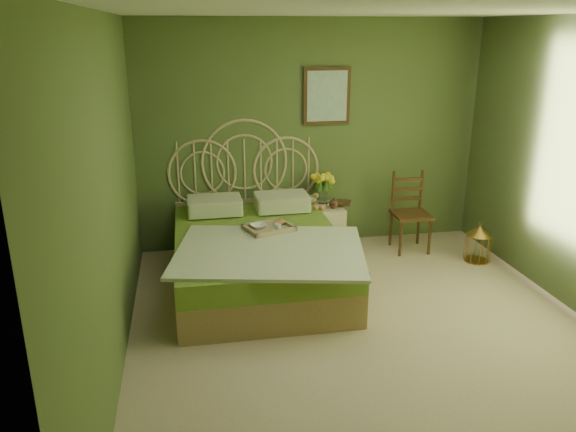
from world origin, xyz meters
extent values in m
plane|color=#CCB394|center=(0.00, 0.00, 0.00)|extent=(4.50, 4.50, 0.00)
plane|color=silver|center=(0.00, 0.00, 2.60)|extent=(4.50, 4.50, 0.00)
plane|color=#4E6334|center=(0.00, 2.25, 1.30)|extent=(4.00, 0.00, 4.00)
plane|color=#4E6334|center=(-2.00, 0.00, 1.30)|extent=(0.00, 4.50, 4.50)
cube|color=#34200E|center=(0.17, 2.23, 1.75)|extent=(0.54, 0.03, 0.64)
cube|color=beige|center=(0.17, 2.21, 1.75)|extent=(0.46, 0.01, 0.56)
cube|color=#A88154|center=(-0.79, 1.15, 0.16)|extent=(1.61, 2.14, 0.32)
cube|color=olive|center=(-0.79, 1.15, 0.43)|extent=(1.61, 2.14, 0.21)
cube|color=beige|center=(-0.74, 0.66, 0.55)|extent=(1.92, 1.61, 0.03)
cube|color=beige|center=(-1.16, 1.90, 0.63)|extent=(0.59, 0.43, 0.17)
cube|color=beige|center=(-0.41, 1.90, 0.63)|extent=(0.59, 0.43, 0.17)
cube|color=tan|center=(-0.66, 1.19, 0.56)|extent=(0.54, 0.48, 0.04)
ellipsoid|color=#B77A38|center=(-0.54, 1.28, 0.61)|extent=(0.12, 0.07, 0.05)
cube|color=beige|center=(0.07, 1.98, 0.26)|extent=(0.48, 0.48, 0.53)
cylinder|color=silver|center=(0.11, 2.09, 0.62)|extent=(0.10, 0.10, 0.18)
ellipsoid|color=#A88154|center=(-0.07, 2.08, 0.58)|extent=(0.21, 0.11, 0.10)
sphere|color=#D18451|center=(-0.03, 1.84, 0.56)|extent=(0.07, 0.07, 0.07)
sphere|color=#D18451|center=(0.04, 1.82, 0.56)|extent=(0.07, 0.07, 0.07)
cube|color=#34200E|center=(1.08, 1.76, 0.43)|extent=(0.41, 0.41, 0.04)
cylinder|color=#34200E|center=(0.91, 1.59, 0.22)|extent=(0.03, 0.03, 0.43)
cylinder|color=#34200E|center=(1.25, 1.59, 0.22)|extent=(0.03, 0.03, 0.43)
cylinder|color=#34200E|center=(0.91, 1.93, 0.22)|extent=(0.03, 0.03, 0.43)
cylinder|color=#34200E|center=(1.25, 1.93, 0.22)|extent=(0.03, 0.03, 0.43)
cube|color=#34200E|center=(1.08, 1.93, 0.67)|extent=(0.35, 0.05, 0.48)
cylinder|color=#B28039|center=(1.70, 1.30, 0.01)|extent=(0.27, 0.27, 0.01)
cylinder|color=#B28039|center=(1.70, 1.30, 0.15)|extent=(0.27, 0.27, 0.31)
cone|color=#B28039|center=(1.70, 1.30, 0.36)|extent=(0.27, 0.27, 0.11)
imported|color=#381E0F|center=(0.25, 2.00, 0.53)|extent=(0.16, 0.21, 0.02)
imported|color=#472819|center=(0.25, 2.00, 0.56)|extent=(0.24, 0.27, 0.02)
imported|color=white|center=(-0.76, 1.24, 0.60)|extent=(0.20, 0.20, 0.04)
imported|color=white|center=(-0.58, 1.13, 0.61)|extent=(0.09, 0.09, 0.07)
camera|label=1|loc=(-1.43, -4.02, 2.47)|focal=35.00mm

